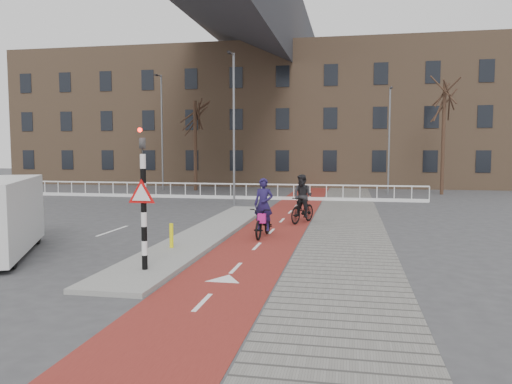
# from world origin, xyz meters

# --- Properties ---
(ground) EXTENTS (120.00, 120.00, 0.00)m
(ground) POSITION_xyz_m (0.00, 0.00, 0.00)
(ground) COLOR #38383A
(ground) RESTS_ON ground
(bike_lane) EXTENTS (2.50, 60.00, 0.01)m
(bike_lane) POSITION_xyz_m (1.50, 10.00, 0.01)
(bike_lane) COLOR maroon
(bike_lane) RESTS_ON ground
(sidewalk) EXTENTS (3.00, 60.00, 0.01)m
(sidewalk) POSITION_xyz_m (4.30, 10.00, 0.01)
(sidewalk) COLOR slate
(sidewalk) RESTS_ON ground
(curb_island) EXTENTS (1.80, 16.00, 0.12)m
(curb_island) POSITION_xyz_m (-0.70, 4.00, 0.06)
(curb_island) COLOR gray
(curb_island) RESTS_ON ground
(traffic_signal) EXTENTS (0.80, 0.80, 3.68)m
(traffic_signal) POSITION_xyz_m (-0.60, -2.02, 1.99)
(traffic_signal) COLOR black
(traffic_signal) RESTS_ON curb_island
(bollard) EXTENTS (0.12, 0.12, 0.74)m
(bollard) POSITION_xyz_m (-0.92, 0.76, 0.49)
(bollard) COLOR #F9EE0D
(bollard) RESTS_ON curb_island
(cyclist_near) EXTENTS (0.83, 2.07, 2.10)m
(cyclist_near) POSITION_xyz_m (1.42, 3.70, 0.71)
(cyclist_near) COLOR black
(cyclist_near) RESTS_ON bike_lane
(cyclist_far) EXTENTS (1.25, 1.98, 2.05)m
(cyclist_far) POSITION_xyz_m (2.45, 7.42, 0.86)
(cyclist_far) COLOR black
(cyclist_far) RESTS_ON bike_lane
(railing) EXTENTS (28.00, 0.10, 0.99)m
(railing) POSITION_xyz_m (-5.00, 17.00, 0.31)
(railing) COLOR silver
(railing) RESTS_ON ground
(townhouse_row) EXTENTS (46.00, 10.00, 15.90)m
(townhouse_row) POSITION_xyz_m (-3.00, 32.00, 7.81)
(townhouse_row) COLOR #7F6047
(townhouse_row) RESTS_ON ground
(tree_mid) EXTENTS (0.28, 0.28, 6.78)m
(tree_mid) POSITION_xyz_m (-7.20, 22.97, 3.39)
(tree_mid) COLOR #321E16
(tree_mid) RESTS_ON ground
(tree_right) EXTENTS (0.24, 0.24, 7.65)m
(tree_right) POSITION_xyz_m (10.66, 22.69, 3.82)
(tree_right) COLOR #321E16
(tree_right) RESTS_ON ground
(streetlight_near) EXTENTS (0.12, 0.12, 8.42)m
(streetlight_near) POSITION_xyz_m (-2.02, 13.81, 4.21)
(streetlight_near) COLOR slate
(streetlight_near) RESTS_ON ground
(streetlight_left) EXTENTS (0.12, 0.12, 8.74)m
(streetlight_left) POSITION_xyz_m (-9.81, 22.85, 4.37)
(streetlight_left) COLOR slate
(streetlight_left) RESTS_ON ground
(streetlight_right) EXTENTS (0.12, 0.12, 7.37)m
(streetlight_right) POSITION_xyz_m (7.02, 22.25, 3.68)
(streetlight_right) COLOR slate
(streetlight_right) RESTS_ON ground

